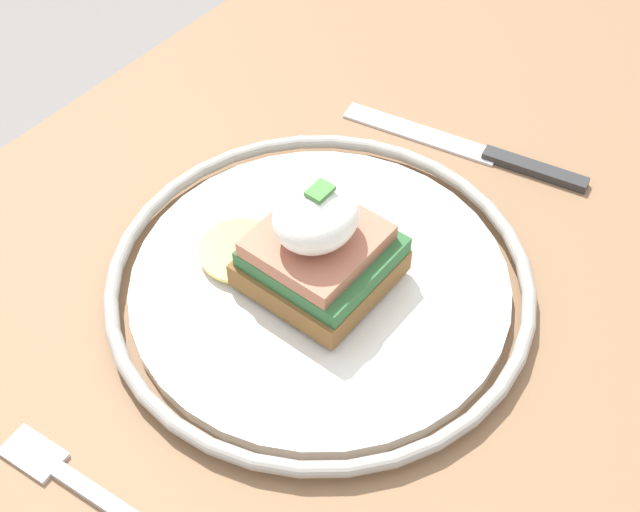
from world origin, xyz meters
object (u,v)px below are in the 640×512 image
Objects in this scene: plate at (320,283)px; fork at (92,493)px; sandwich at (317,246)px; knife at (482,153)px.

plate is 1.97× the size of fork.
fork is at bearing 177.47° from plate.
knife is (0.18, -0.02, -0.04)m from sandwich.
fork is (-0.19, 0.01, -0.04)m from sandwich.
sandwich reaches higher than fork.
plate is at bearing -2.53° from fork.
plate reaches higher than fork.
sandwich is 0.20m from fork.
sandwich is 0.65× the size of knife.
plate is 1.46× the size of knife.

